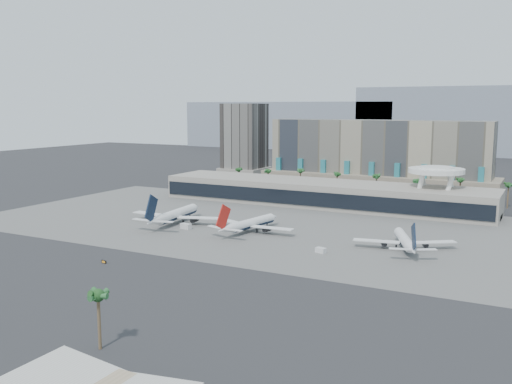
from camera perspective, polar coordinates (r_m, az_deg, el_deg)
The scene contains 15 objects.
ground at distance 198.07m, azimuth -5.01°, elevation -6.14°, with size 900.00×900.00×0.00m, color #232326.
apron_pad at distance 244.86m, azimuth 1.97°, elevation -3.25°, with size 260.00×130.00×0.06m, color #5B5B59.
mountain_ridge at distance 635.83m, azimuth 20.95°, elevation 6.20°, with size 680.00×60.00×70.00m.
hotel at distance 349.86m, azimuth 12.02°, elevation 2.92°, with size 140.00×30.00×42.00m.
office_tower at distance 413.03m, azimuth -1.16°, elevation 4.80°, with size 30.00×30.00×52.00m.
terminal at distance 293.32m, azimuth 6.63°, elevation -0.04°, with size 170.00×32.50×14.50m.
saucer_structure at distance 283.02m, azimuth 17.58°, elevation 1.74°, with size 26.00×26.00×21.89m.
palm_row at distance 323.38m, azimuth 10.05°, elevation 1.40°, with size 157.80×2.80×13.10m.
airliner_left at distance 247.99m, azimuth -8.10°, elevation -2.26°, with size 43.66×45.15×15.60m.
airliner_centre at distance 229.70m, azimuth -0.61°, elevation -3.17°, with size 38.03×39.43×13.68m.
airliner_right at distance 208.71m, azimuth 14.68°, elevation -4.71°, with size 34.31×35.37×12.94m.
service_vehicle_a at distance 237.22m, azimuth -7.03°, elevation -3.43°, with size 4.63×2.26×2.26m, color silver.
service_vehicle_b at distance 199.14m, azimuth 6.50°, elevation -5.81°, with size 3.59×2.05×1.85m, color silver.
taxiway_sign at distance 191.72m, azimuth -14.97°, elevation -6.76°, with size 2.19×0.69×0.99m.
near_palm_b at distance 124.15m, azimuth -15.50°, elevation -10.57°, with size 6.00×6.00×13.07m.
Camera 1 is at (103.93, -160.93, 50.32)m, focal length 40.00 mm.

